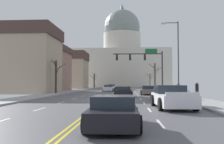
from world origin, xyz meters
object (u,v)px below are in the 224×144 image
at_px(sedan_near_04, 113,113).
at_px(pedestrian_00, 178,88).
at_px(sedan_near_00, 148,90).
at_px(sedan_near_02, 163,95).
at_px(sedan_oncoming_00, 109,88).
at_px(bicycle_parked, 189,96).
at_px(street_lamp_right, 176,52).
at_px(sedan_near_01, 124,92).
at_px(signal_gantry, 144,61).
at_px(pickup_truck_near_03, 172,98).
at_px(pedestrian_01, 197,89).
at_px(sedan_oncoming_01, 111,87).

bearing_deg(sedan_near_04, pedestrian_00, 73.08).
height_order(sedan_near_00, sedan_near_02, sedan_near_00).
xyz_separation_m(sedan_oncoming_00, bicycle_parked, (9.38, -24.91, -0.10)).
xyz_separation_m(street_lamp_right, bicycle_parked, (-0.16, -6.52, -4.84)).
xyz_separation_m(street_lamp_right, sedan_near_04, (-6.36, -20.56, -4.76)).
relative_size(sedan_near_00, sedan_near_01, 1.02).
xyz_separation_m(signal_gantry, sedan_near_04, (-3.20, -30.16, -4.58)).
bearing_deg(signal_gantry, bicycle_parked, -79.46).
bearing_deg(sedan_near_04, sedan_near_02, 74.63).
distance_m(signal_gantry, pickup_truck_near_03, 23.12).
distance_m(pickup_truck_near_03, pedestrian_01, 9.38).
height_order(signal_gantry, pedestrian_00, signal_gantry).
bearing_deg(sedan_near_04, pickup_truck_near_03, 64.79).
height_order(sedan_near_01, sedan_oncoming_00, sedan_near_01).
bearing_deg(pedestrian_01, sedan_near_00, 112.83).
distance_m(sedan_near_02, bicycle_parked, 2.40).
bearing_deg(sedan_near_00, sedan_near_02, -87.82).
height_order(signal_gantry, sedan_near_04, signal_gantry).
xyz_separation_m(sedan_near_02, pedestrian_00, (3.36, 9.70, 0.48)).
bearing_deg(street_lamp_right, pedestrian_01, -76.24).
distance_m(sedan_oncoming_01, bicycle_parked, 38.17).
bearing_deg(sedan_near_02, sedan_oncoming_01, 101.06).
distance_m(sedan_near_01, sedan_near_02, 7.36).
relative_size(signal_gantry, sedan_near_02, 1.76).
height_order(sedan_near_01, bicycle_parked, sedan_near_01).
xyz_separation_m(sedan_near_04, pedestrian_00, (7.17, 23.56, 0.48)).
xyz_separation_m(signal_gantry, sedan_oncoming_01, (-6.65, 20.82, -4.55)).
relative_size(sedan_near_01, sedan_near_02, 0.96).
xyz_separation_m(pickup_truck_near_03, sedan_near_04, (-3.52, -7.48, -0.13)).
bearing_deg(sedan_oncoming_01, sedan_near_04, -86.13).
relative_size(street_lamp_right, sedan_near_01, 2.05).
bearing_deg(sedan_oncoming_00, bicycle_parked, -69.36).
bearing_deg(sedan_oncoming_01, pedestrian_00, -68.84).
height_order(sedan_near_02, sedan_near_04, sedan_near_04).
bearing_deg(bicycle_parked, pickup_truck_near_03, -112.19).
distance_m(sedan_near_00, sedan_oncoming_01, 26.10).
height_order(pickup_truck_near_03, sedan_oncoming_01, pickup_truck_near_03).
bearing_deg(sedan_near_01, sedan_oncoming_01, 96.52).
bearing_deg(pickup_truck_near_03, sedan_oncoming_00, 102.02).
distance_m(sedan_near_02, pedestrian_01, 4.27).
xyz_separation_m(street_lamp_right, pickup_truck_near_03, (-2.84, -13.08, -4.63)).
relative_size(pickup_truck_near_03, pedestrian_00, 3.42).
xyz_separation_m(street_lamp_right, sedan_near_01, (-6.29, -0.36, -4.72)).
bearing_deg(street_lamp_right, sedan_near_00, 119.94).
height_order(sedan_oncoming_01, pedestrian_00, pedestrian_00).
bearing_deg(sedan_oncoming_00, sedan_near_02, -74.43).
height_order(signal_gantry, sedan_near_00, signal_gantry).
bearing_deg(sedan_near_01, sedan_near_02, -59.49).
height_order(sedan_near_04, bicycle_parked, sedan_near_04).
xyz_separation_m(sedan_oncoming_00, pedestrian_00, (10.35, -15.40, 0.46)).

